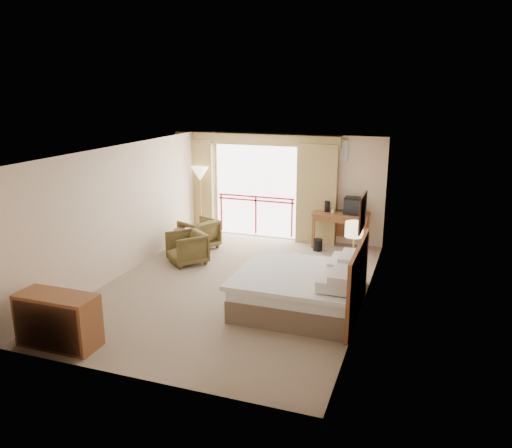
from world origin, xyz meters
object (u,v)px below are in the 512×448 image
at_px(desk, 341,220).
at_px(wastebasket, 318,245).
at_px(dresser, 58,320).
at_px(table_lamp, 354,230).
at_px(floor_lamp, 200,176).
at_px(bed, 302,289).
at_px(armchair_far, 200,248).
at_px(side_table, 185,237).
at_px(nightstand, 352,270).
at_px(tv, 354,206).
at_px(armchair_near, 188,263).

distance_m(desk, wastebasket, 0.87).
distance_m(desk, dresser, 7.09).
bearing_deg(table_lamp, floor_lamp, 152.37).
distance_m(bed, table_lamp, 1.74).
xyz_separation_m(desk, armchair_far, (-3.24, -1.27, -0.68)).
bearing_deg(side_table, nightstand, -9.78).
height_order(nightstand, tv, tv).
bearing_deg(floor_lamp, table_lamp, -27.63).
xyz_separation_m(bed, table_lamp, (0.66, 1.41, 0.77)).
distance_m(nightstand, floor_lamp, 5.13).
relative_size(desk, armchair_near, 1.70).
xyz_separation_m(nightstand, desk, (-0.66, 2.47, 0.35)).
height_order(table_lamp, side_table, table_lamp).
bearing_deg(bed, table_lamp, 64.80).
bearing_deg(wastebasket, armchair_far, -164.68).
bearing_deg(wastebasket, armchair_near, -144.24).
bearing_deg(bed, side_table, 148.55).
bearing_deg(tv, nightstand, -61.88).
bearing_deg(table_lamp, armchair_far, 163.56).
bearing_deg(table_lamp, dresser, -134.43).
bearing_deg(nightstand, bed, -116.61).
relative_size(table_lamp, floor_lamp, 0.34).
distance_m(armchair_near, side_table, 0.78).
distance_m(wastebasket, floor_lamp, 3.59).
relative_size(table_lamp, armchair_far, 0.78).
relative_size(bed, tv, 4.71).
bearing_deg(tv, bed, -74.98).
height_order(table_lamp, floor_lamp, floor_lamp).
bearing_deg(nightstand, tv, 97.84).
height_order(floor_lamp, dresser, floor_lamp).
height_order(bed, desk, bed).
xyz_separation_m(side_table, floor_lamp, (-0.37, 1.65, 1.16)).
bearing_deg(floor_lamp, armchair_far, -67.01).
bearing_deg(table_lamp, tv, 98.63).
bearing_deg(armchair_far, table_lamp, 97.40).
bearing_deg(floor_lamp, armchair_near, -72.44).
relative_size(armchair_far, side_table, 1.35).
bearing_deg(side_table, desk, 27.87).
bearing_deg(dresser, bed, 41.90).
bearing_deg(nightstand, table_lamp, 89.39).
xyz_separation_m(armchair_near, floor_lamp, (-0.71, 2.23, 1.57)).
relative_size(nightstand, desk, 0.49).
distance_m(wastebasket, armchair_near, 3.17).
relative_size(table_lamp, wastebasket, 2.22).
relative_size(bed, desk, 1.59).
bearing_deg(side_table, floor_lamp, 102.47).
height_order(armchair_near, floor_lamp, floor_lamp).
bearing_deg(dresser, side_table, 96.01).
distance_m(bed, dresser, 4.03).
xyz_separation_m(bed, floor_lamp, (-3.72, 3.71, 1.19)).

